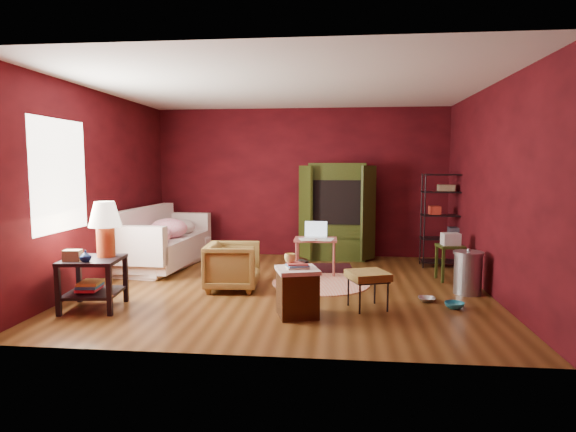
% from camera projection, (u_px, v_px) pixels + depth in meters
% --- Properties ---
extents(room, '(5.54, 5.04, 2.84)m').
position_uv_depth(room, '(284.00, 189.00, 6.68)').
color(room, brown).
rests_on(room, ground).
extents(sofa, '(0.88, 2.06, 0.78)m').
position_uv_depth(sofa, '(166.00, 244.00, 8.18)').
color(sofa, silver).
rests_on(sofa, ground).
extents(armchair, '(0.71, 0.75, 0.72)m').
position_uv_depth(armchair, '(233.00, 264.00, 6.68)').
color(armchair, black).
rests_on(armchair, ground).
extents(pet_bowl_steel, '(0.22, 0.07, 0.22)m').
position_uv_depth(pet_bowl_steel, '(427.00, 293.00, 6.11)').
color(pet_bowl_steel, '#B0B1B7').
rests_on(pet_bowl_steel, ground).
extents(pet_bowl_turquoise, '(0.24, 0.16, 0.23)m').
position_uv_depth(pet_bowl_turquoise, '(455.00, 299.00, 5.82)').
color(pet_bowl_turquoise, teal).
rests_on(pet_bowl_turquoise, ground).
extents(vase, '(0.17, 0.17, 0.13)m').
position_uv_depth(vase, '(86.00, 256.00, 5.54)').
color(vase, '#0E1C46').
rests_on(vase, side_table).
extents(mug, '(0.16, 0.14, 0.13)m').
position_uv_depth(mug, '(290.00, 257.00, 5.49)').
color(mug, '#FFE67C').
rests_on(mug, hamper).
extents(side_table, '(0.72, 0.72, 1.29)m').
position_uv_depth(side_table, '(99.00, 245.00, 5.80)').
color(side_table, black).
rests_on(side_table, ground).
extents(sofa_cushions, '(1.02, 2.27, 0.93)m').
position_uv_depth(sofa_cushions, '(162.00, 241.00, 8.17)').
color(sofa_cushions, silver).
rests_on(sofa_cushions, sofa).
extents(hamper, '(0.57, 0.57, 0.64)m').
position_uv_depth(hamper, '(297.00, 291.00, 5.51)').
color(hamper, '#462510').
rests_on(hamper, ground).
extents(footstool, '(0.57, 0.57, 0.45)m').
position_uv_depth(footstool, '(368.00, 277.00, 5.78)').
color(footstool, black).
rests_on(footstool, ground).
extents(rug_round, '(1.52, 1.52, 0.01)m').
position_uv_depth(rug_round, '(321.00, 283.00, 7.06)').
color(rug_round, white).
rests_on(rug_round, ground).
extents(rug_oriental, '(1.18, 0.84, 0.01)m').
position_uv_depth(rug_oriental, '(319.00, 268.00, 8.06)').
color(rug_oriental, '#4C141C').
rests_on(rug_oriental, ground).
extents(laptop_desk, '(0.68, 0.54, 0.83)m').
position_uv_depth(laptop_desk, '(316.00, 242.00, 7.64)').
color(laptop_desk, '#A14F49').
rests_on(laptop_desk, ground).
extents(tv_armoire, '(1.40, 0.74, 1.77)m').
position_uv_depth(tv_armoire, '(337.00, 209.00, 8.82)').
color(tv_armoire, '#313B10').
rests_on(tv_armoire, ground).
extents(wire_shelving, '(0.78, 0.35, 1.59)m').
position_uv_depth(wire_shelving, '(446.00, 216.00, 8.16)').
color(wire_shelving, black).
rests_on(wire_shelving, ground).
extents(small_stand, '(0.40, 0.40, 0.72)m').
position_uv_depth(small_stand, '(450.00, 245.00, 7.20)').
color(small_stand, '#313B10').
rests_on(small_stand, ground).
extents(trash_can, '(0.48, 0.48, 0.62)m').
position_uv_depth(trash_can, '(468.00, 272.00, 6.46)').
color(trash_can, '#9D9EA4').
rests_on(trash_can, ground).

